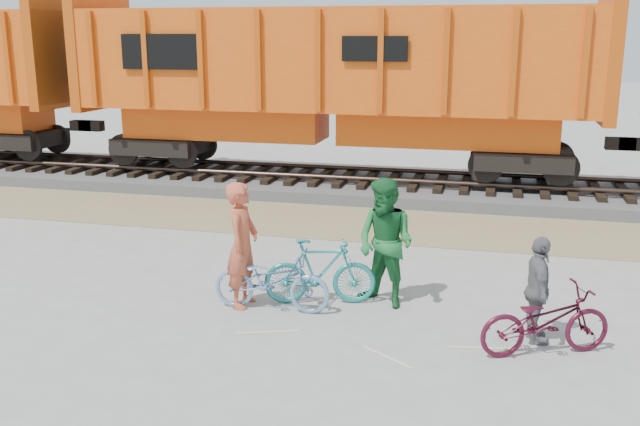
# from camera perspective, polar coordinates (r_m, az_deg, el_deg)

# --- Properties ---
(ground) EXTENTS (120.00, 120.00, 0.00)m
(ground) POSITION_cam_1_polar(r_m,az_deg,el_deg) (10.90, 2.19, -8.40)
(ground) COLOR #9E9E99
(ground) RESTS_ON ground
(gravel_strip) EXTENTS (120.00, 3.00, 0.02)m
(gravel_strip) POSITION_cam_1_polar(r_m,az_deg,el_deg) (16.05, 6.27, -1.02)
(gravel_strip) COLOR #9C8A61
(gravel_strip) RESTS_ON ground
(ballast_bed) EXTENTS (120.00, 4.00, 0.30)m
(ballast_bed) POSITION_cam_1_polar(r_m,az_deg,el_deg) (19.39, 7.72, 1.99)
(ballast_bed) COLOR slate
(ballast_bed) RESTS_ON ground
(track) EXTENTS (120.00, 2.60, 0.24)m
(track) POSITION_cam_1_polar(r_m,az_deg,el_deg) (19.33, 7.75, 2.93)
(track) COLOR black
(track) RESTS_ON ballast_bed
(hopper_car_center) EXTENTS (14.00, 3.13, 4.65)m
(hopper_car_center) POSITION_cam_1_polar(r_m,az_deg,el_deg) (19.40, 1.00, 10.64)
(hopper_car_center) COLOR black
(hopper_car_center) RESTS_ON track
(bicycle_blue) EXTENTS (1.85, 0.69, 0.97)m
(bicycle_blue) POSITION_cam_1_polar(r_m,az_deg,el_deg) (11.06, -3.90, -5.40)
(bicycle_blue) COLOR #759AC8
(bicycle_blue) RESTS_ON ground
(bicycle_teal) EXTENTS (1.84, 0.93, 1.06)m
(bicycle_teal) POSITION_cam_1_polar(r_m,az_deg,el_deg) (11.28, 0.01, -4.71)
(bicycle_teal) COLOR teal
(bicycle_teal) RESTS_ON ground
(bicycle_maroon) EXTENTS (1.91, 1.31, 0.95)m
(bicycle_maroon) POSITION_cam_1_polar(r_m,az_deg,el_deg) (10.02, 17.59, -8.22)
(bicycle_maroon) COLOR #490F22
(bicycle_maroon) RESTS_ON ground
(person_solo) EXTENTS (0.48, 0.73, 1.98)m
(person_solo) POSITION_cam_1_polar(r_m,az_deg,el_deg) (11.15, -6.23, -2.55)
(person_solo) COLOR #C65335
(person_solo) RESTS_ON ground
(person_man) EXTENTS (1.23, 1.14, 2.04)m
(person_man) POSITION_cam_1_polar(r_m,az_deg,el_deg) (11.13, 5.26, -2.41)
(person_man) COLOR #1C652F
(person_man) RESTS_ON ground
(person_woman) EXTENTS (0.50, 0.93, 1.52)m
(person_woman) POSITION_cam_1_polar(r_m,az_deg,el_deg) (10.29, 17.03, -5.91)
(person_woman) COLOR slate
(person_woman) RESTS_ON ground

